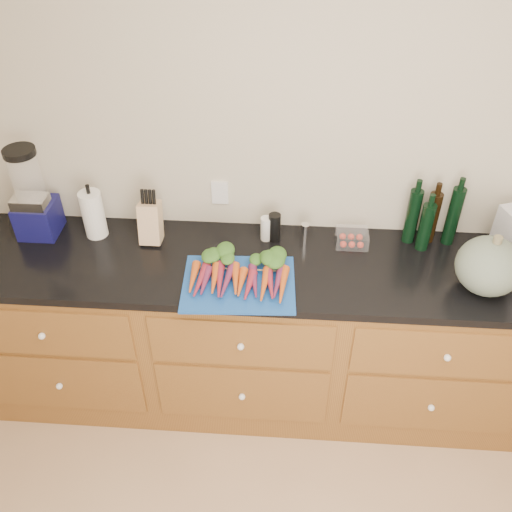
# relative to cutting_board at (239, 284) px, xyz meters

# --- Properties ---
(wall_back) EXTENTS (4.10, 0.05, 2.60)m
(wall_back) POSITION_rel_cutting_board_xyz_m (0.47, 0.48, 0.35)
(wall_back) COLOR beige
(wall_back) RESTS_ON ground
(cabinets) EXTENTS (3.60, 0.64, 0.90)m
(cabinets) POSITION_rel_cutting_board_xyz_m (0.47, 0.16, -0.50)
(cabinets) COLOR brown
(cabinets) RESTS_ON ground
(countertop) EXTENTS (3.64, 0.62, 0.04)m
(countertop) POSITION_rel_cutting_board_xyz_m (0.47, 0.16, -0.03)
(countertop) COLOR black
(countertop) RESTS_ON cabinets
(cutting_board) EXTENTS (0.51, 0.39, 0.01)m
(cutting_board) POSITION_rel_cutting_board_xyz_m (0.00, 0.00, 0.00)
(cutting_board) COLOR #16499F
(cutting_board) RESTS_ON countertop
(carrots) EXTENTS (0.44, 0.30, 0.06)m
(carrots) POSITION_rel_cutting_board_xyz_m (0.00, 0.03, 0.03)
(carrots) COLOR #D15518
(carrots) RESTS_ON cutting_board
(squash) EXTENTS (0.28, 0.28, 0.25)m
(squash) POSITION_rel_cutting_board_xyz_m (1.06, 0.06, 0.12)
(squash) COLOR #516051
(squash) RESTS_ON countertop
(blender_appliance) EXTENTS (0.18, 0.18, 0.46)m
(blender_appliance) POSITION_rel_cutting_board_xyz_m (-1.00, 0.32, 0.19)
(blender_appliance) COLOR #10104C
(blender_appliance) RESTS_ON countertop
(paper_towel) EXTENTS (0.11, 0.11, 0.24)m
(paper_towel) POSITION_rel_cutting_board_xyz_m (-0.72, 0.32, 0.11)
(paper_towel) COLOR white
(paper_towel) RESTS_ON countertop
(knife_block) EXTENTS (0.10, 0.10, 0.20)m
(knife_block) POSITION_rel_cutting_board_xyz_m (-0.45, 0.30, 0.09)
(knife_block) COLOR tan
(knife_block) RESTS_ON countertop
(grinder_salt) EXTENTS (0.05, 0.05, 0.12)m
(grinder_salt) POSITION_rel_cutting_board_xyz_m (0.10, 0.34, 0.05)
(grinder_salt) COLOR white
(grinder_salt) RESTS_ON countertop
(grinder_pepper) EXTENTS (0.06, 0.06, 0.14)m
(grinder_pepper) POSITION_rel_cutting_board_xyz_m (0.14, 0.34, 0.07)
(grinder_pepper) COLOR black
(grinder_pepper) RESTS_ON countertop
(canister_chrome) EXTENTS (0.04, 0.04, 0.10)m
(canister_chrome) POSITION_rel_cutting_board_xyz_m (0.29, 0.34, 0.04)
(canister_chrome) COLOR white
(canister_chrome) RESTS_ON countertop
(tomato_box) EXTENTS (0.15, 0.12, 0.07)m
(tomato_box) POSITION_rel_cutting_board_xyz_m (0.51, 0.33, 0.03)
(tomato_box) COLOR white
(tomato_box) RESTS_ON countertop
(bottles) EXTENTS (0.25, 0.13, 0.30)m
(bottles) POSITION_rel_cutting_board_xyz_m (0.87, 0.37, 0.13)
(bottles) COLOR black
(bottles) RESTS_ON countertop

